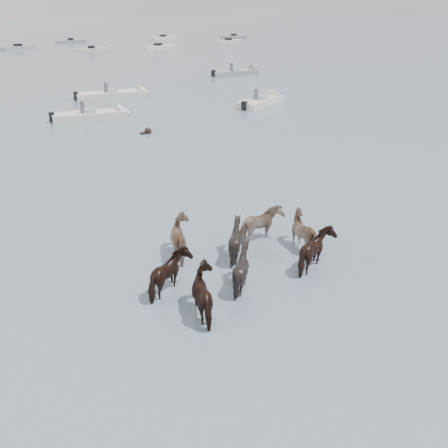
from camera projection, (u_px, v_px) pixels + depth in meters
ground at (311, 289)px, 13.97m from camera, size 400.00×400.00×0.00m
pony_herd at (241, 253)px, 14.85m from camera, size 6.76×4.66×1.41m
swimming_pony at (147, 132)px, 29.87m from camera, size 0.72×0.44×0.44m
motorboat_b at (101, 115)px, 33.60m from camera, size 5.59×2.73×1.92m
motorboat_c at (121, 94)px, 40.78m from camera, size 6.39×2.71×1.92m
motorboat_d at (265, 100)px, 38.22m from camera, size 5.36×3.46×1.92m
motorboat_e at (241, 72)px, 52.44m from camera, size 5.76×2.20×1.92m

